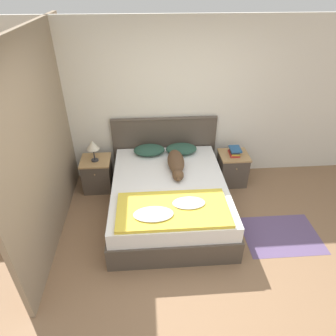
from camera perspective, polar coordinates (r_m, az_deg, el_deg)
name	(u,v)px	position (r m, az deg, el deg)	size (l,w,h in m)	color
ground_plane	(186,268)	(3.84, 3.53, -18.50)	(16.00, 16.00, 0.00)	#896647
wall_back	(172,104)	(4.82, 0.84, 12.14)	(9.00, 0.06, 2.55)	silver
wall_side_left	(45,139)	(4.03, -22.36, 5.07)	(0.06, 3.10, 2.55)	gray
bed	(169,198)	(4.35, 0.19, -5.70)	(1.64, 2.02, 0.56)	#4C4238
headboard	(164,146)	(5.05, -0.69, 4.22)	(1.72, 0.06, 1.08)	#4C4238
nightstand_left	(97,174)	(4.99, -13.30, -1.09)	(0.46, 0.45, 0.54)	#4C4238
nightstand_right	(232,168)	(5.10, 12.15, -0.06)	(0.46, 0.45, 0.54)	#4C4238
pillow_left	(149,150)	(4.80, -3.60, 3.43)	(0.50, 0.34, 0.14)	#284C3D
pillow_right	(181,149)	(4.82, 2.55, 3.66)	(0.50, 0.34, 0.14)	#284C3D
quilt	(172,210)	(3.68, 0.77, -7.91)	(1.37, 0.70, 0.08)	yellow
dog	(176,163)	(4.41, 1.56, 0.97)	(0.25, 0.83, 0.21)	brown
book_stack	(235,151)	(4.93, 12.58, 3.09)	(0.18, 0.23, 0.11)	#AD2D28
table_lamp	(93,146)	(4.69, -14.15, 4.10)	(0.20, 0.20, 0.34)	#2D2D33
rug	(281,235)	(4.47, 20.71, -11.84)	(1.02, 0.76, 0.00)	#604C75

